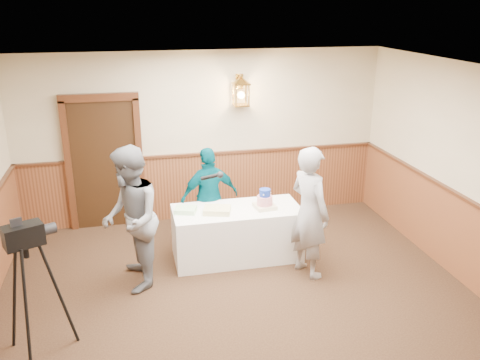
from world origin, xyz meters
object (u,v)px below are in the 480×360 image
(tiered_cake, at_px, (265,201))
(tv_camera_rig, at_px, (33,299))
(display_table, at_px, (237,233))
(sheet_cake_green, at_px, (186,210))
(baker, at_px, (309,212))
(interviewer, at_px, (131,219))
(sheet_cake_yellow, at_px, (217,210))
(assistant_p, at_px, (210,197))

(tiered_cake, distance_m, tv_camera_rig, 3.29)
(display_table, xyz_separation_m, sheet_cake_green, (-0.72, 0.04, 0.41))
(baker, bearing_deg, display_table, 29.59)
(display_table, relative_size, tv_camera_rig, 1.20)
(interviewer, distance_m, baker, 2.31)
(display_table, bearing_deg, sheet_cake_green, 176.86)
(sheet_cake_green, xyz_separation_m, tv_camera_rig, (-1.75, -1.72, -0.11))
(sheet_cake_yellow, distance_m, baker, 1.28)
(assistant_p, distance_m, tv_camera_rig, 3.07)
(display_table, xyz_separation_m, baker, (0.83, -0.66, 0.52))
(sheet_cake_green, height_order, assistant_p, assistant_p)
(interviewer, relative_size, assistant_p, 1.23)
(tiered_cake, relative_size, baker, 0.17)
(sheet_cake_green, bearing_deg, display_table, -3.14)
(baker, xyz_separation_m, assistant_p, (-1.14, 1.16, -0.13))
(interviewer, height_order, baker, interviewer)
(sheet_cake_yellow, relative_size, assistant_p, 0.24)
(tiered_cake, xyz_separation_m, sheet_cake_yellow, (-0.69, -0.02, -0.07))
(tv_camera_rig, bearing_deg, display_table, 9.80)
(sheet_cake_yellow, xyz_separation_m, interviewer, (-1.17, -0.40, 0.15))
(display_table, xyz_separation_m, tv_camera_rig, (-2.47, -1.68, 0.30))
(tiered_cake, relative_size, sheet_cake_green, 1.07)
(assistant_p, bearing_deg, tv_camera_rig, 33.50)
(display_table, height_order, sheet_cake_green, sheet_cake_green)
(sheet_cake_yellow, height_order, interviewer, interviewer)
(display_table, relative_size, sheet_cake_green, 6.24)
(display_table, relative_size, interviewer, 0.96)
(assistant_p, bearing_deg, sheet_cake_yellow, 79.36)
(sheet_cake_green, bearing_deg, interviewer, -145.47)
(interviewer, height_order, assistant_p, interviewer)
(sheet_cake_yellow, xyz_separation_m, tv_camera_rig, (-2.17, -1.61, -0.12))
(sheet_cake_yellow, relative_size, sheet_cake_green, 1.26)
(baker, bearing_deg, sheet_cake_green, 43.77)
(tv_camera_rig, bearing_deg, sheet_cake_yellow, 12.04)
(interviewer, relative_size, tv_camera_rig, 1.25)
(display_table, xyz_separation_m, tiered_cake, (0.39, -0.06, 0.49))
(assistant_p, bearing_deg, sheet_cake_green, 36.36)
(baker, relative_size, assistant_p, 1.18)
(tiered_cake, bearing_deg, display_table, 171.63)
(interviewer, xyz_separation_m, tv_camera_rig, (-1.01, -1.21, -0.26))
(tiered_cake, distance_m, sheet_cake_green, 1.12)
(display_table, bearing_deg, interviewer, -162.10)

